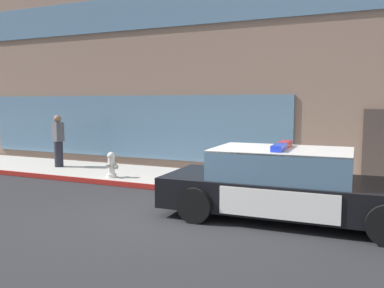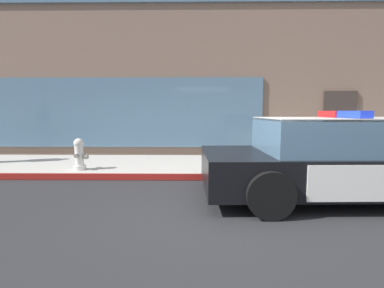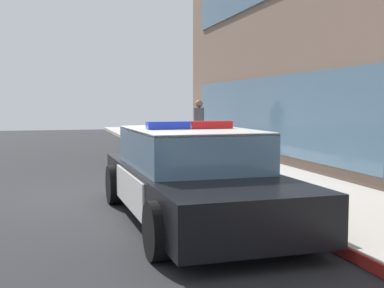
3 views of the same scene
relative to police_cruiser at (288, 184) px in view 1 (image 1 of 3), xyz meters
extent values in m
plane|color=#262628|center=(-2.30, -0.88, -0.68)|extent=(48.00, 48.00, 0.00)
cube|color=#B2ADA3|center=(-2.30, 2.50, -0.61)|extent=(48.00, 2.61, 0.15)
cube|color=maroon|center=(-2.30, 1.18, -0.61)|extent=(28.80, 0.04, 0.14)
cube|color=#7A6051|center=(-4.07, 9.34, 2.94)|extent=(19.37, 10.97, 7.23)
cube|color=slate|center=(-6.40, 3.83, 0.77)|extent=(11.62, 0.08, 2.10)
cube|color=#382D28|center=(1.74, 3.83, 0.37)|extent=(1.00, 0.08, 2.10)
cube|color=slate|center=(-4.07, 3.83, 4.53)|extent=(16.27, 0.08, 1.10)
cube|color=black|center=(0.06, 0.00, -0.18)|extent=(5.07, 2.05, 0.60)
cube|color=silver|center=(1.66, 0.05, -0.02)|extent=(1.76, 1.91, 0.05)
cube|color=silver|center=(-1.70, -0.05, -0.02)|extent=(1.46, 1.90, 0.05)
cube|color=silver|center=(-0.07, 0.96, -0.18)|extent=(2.11, 0.09, 0.51)
cube|color=silver|center=(-0.01, -0.96, -0.18)|extent=(2.11, 0.09, 0.51)
cube|color=yellow|center=(-0.07, 0.98, -0.18)|extent=(0.22, 0.02, 0.26)
cube|color=slate|center=(-0.14, 0.00, 0.39)|extent=(2.66, 1.79, 0.60)
cube|color=silver|center=(-0.14, 0.00, 0.68)|extent=(2.66, 1.79, 0.04)
cube|color=red|center=(-0.15, 0.34, 0.76)|extent=(0.22, 0.65, 0.11)
cube|color=blue|center=(-0.13, -0.35, 0.76)|extent=(0.22, 0.65, 0.11)
cylinder|color=black|center=(1.69, 1.00, -0.34)|extent=(0.69, 0.24, 0.68)
cylinder|color=black|center=(-1.62, 0.90, -0.34)|extent=(0.69, 0.24, 0.68)
cylinder|color=black|center=(-1.57, -1.00, -0.34)|extent=(0.69, 0.24, 0.68)
cylinder|color=silver|center=(-5.28, 1.57, -0.48)|extent=(0.28, 0.28, 0.10)
cylinder|color=silver|center=(-5.28, 1.57, -0.21)|extent=(0.19, 0.19, 0.45)
sphere|color=silver|center=(-5.28, 1.57, 0.09)|extent=(0.22, 0.22, 0.22)
cylinder|color=gray|center=(-5.28, 1.57, 0.16)|extent=(0.06, 0.06, 0.05)
cylinder|color=gray|center=(-5.28, 1.42, -0.18)|extent=(0.09, 0.10, 0.09)
cylinder|color=gray|center=(-5.28, 1.71, -0.18)|extent=(0.09, 0.10, 0.09)
cylinder|color=gray|center=(-5.13, 1.57, -0.22)|extent=(0.10, 0.12, 0.12)
cylinder|color=#23232D|center=(-7.98, 2.44, -0.11)|extent=(0.28, 0.28, 0.85)
cube|color=#4C4C51|center=(-7.98, 2.44, 0.63)|extent=(0.47, 0.40, 0.62)
sphere|color=#8C664C|center=(-7.98, 2.44, 1.06)|extent=(0.24, 0.24, 0.24)
camera|label=1|loc=(1.43, -7.86, 1.61)|focal=37.76mm
camera|label=2|loc=(-2.59, -4.77, 0.80)|focal=26.28mm
camera|label=3|loc=(7.11, -1.98, 1.10)|focal=46.39mm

